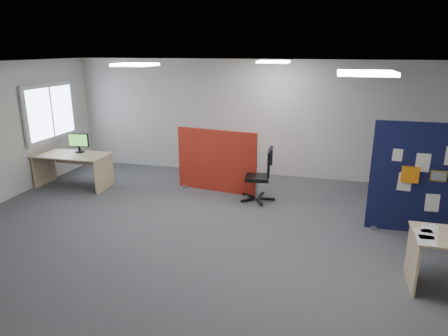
% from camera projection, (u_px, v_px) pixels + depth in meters
% --- Properties ---
extents(floor, '(9.00, 9.00, 0.00)m').
position_uv_depth(floor, '(215.00, 236.00, 6.49)').
color(floor, '#4B4D52').
rests_on(floor, ground).
extents(ceiling, '(9.00, 7.00, 0.02)m').
position_uv_depth(ceiling, '(214.00, 65.00, 5.71)').
color(ceiling, white).
rests_on(ceiling, wall_back).
extents(wall_back, '(9.00, 0.02, 2.70)m').
position_uv_depth(wall_back, '(256.00, 119.00, 9.34)').
color(wall_back, silver).
rests_on(wall_back, floor).
extents(wall_front, '(9.00, 0.02, 2.70)m').
position_uv_depth(wall_front, '(80.00, 277.00, 2.86)').
color(wall_front, silver).
rests_on(wall_front, floor).
extents(window, '(0.06, 1.70, 1.30)m').
position_uv_depth(window, '(51.00, 112.00, 8.99)').
color(window, white).
rests_on(window, wall_left).
extents(ceiling_lights, '(4.10, 4.10, 0.04)m').
position_uv_depth(ceiling_lights, '(247.00, 65.00, 6.26)').
color(ceiling_lights, white).
rests_on(ceiling_lights, ceiling).
extents(navy_divider, '(2.23, 0.30, 1.84)m').
position_uv_depth(navy_divider, '(443.00, 181.00, 6.31)').
color(navy_divider, black).
rests_on(navy_divider, floor).
extents(red_divider, '(1.76, 0.30, 1.33)m').
position_uv_depth(red_divider, '(216.00, 161.00, 8.36)').
color(red_divider, maroon).
rests_on(red_divider, floor).
extents(second_desk, '(1.56, 0.78, 0.73)m').
position_uv_depth(second_desk, '(74.00, 162.00, 8.71)').
color(second_desk, tan).
rests_on(second_desk, floor).
extents(monitor_second, '(0.46, 0.21, 0.42)m').
position_uv_depth(monitor_second, '(79.00, 142.00, 8.73)').
color(monitor_second, black).
rests_on(monitor_second, second_desk).
extents(office_chair, '(0.70, 0.70, 1.07)m').
position_uv_depth(office_chair, '(263.00, 171.00, 7.84)').
color(office_chair, black).
rests_on(office_chair, floor).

